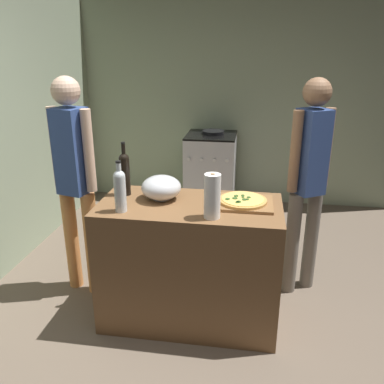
{
  "coord_description": "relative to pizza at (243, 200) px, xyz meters",
  "views": [
    {
      "loc": [
        0.27,
        -1.84,
        1.91
      ],
      "look_at": [
        -0.13,
        0.73,
        0.95
      ],
      "focal_mm": 37.45,
      "sensor_mm": 36.0,
      "label": 1
    }
  ],
  "objects": [
    {
      "name": "stove",
      "position": [
        -0.44,
        2.06,
        -0.46
      ],
      "size": [
        0.58,
        0.62,
        0.97
      ],
      "color": "#B7B7BC",
      "rests_on": "ground_plane"
    },
    {
      "name": "wine_bottle_green",
      "position": [
        -0.83,
        0.06,
        0.14
      ],
      "size": [
        0.07,
        0.07,
        0.38
      ],
      "color": "black",
      "rests_on": "counter"
    },
    {
      "name": "mixing_bowl",
      "position": [
        -0.56,
        0.01,
        0.05
      ],
      "size": [
        0.27,
        0.27,
        0.17
      ],
      "color": "#B2B2B7",
      "rests_on": "counter"
    },
    {
      "name": "kitchen_wall_left",
      "position": [
        -2.1,
        0.87,
        0.37
      ],
      "size": [
        0.1,
        3.68,
        2.6
      ],
      "primitive_type": "cube",
      "color": "#99A889",
      "rests_on": "ground_plane"
    },
    {
      "name": "wine_bottle_dark",
      "position": [
        -0.77,
        -0.24,
        0.12
      ],
      "size": [
        0.08,
        0.08,
        0.33
      ],
      "color": "silver",
      "rests_on": "counter"
    },
    {
      "name": "person_in_stripes",
      "position": [
        -1.27,
        0.19,
        0.06
      ],
      "size": [
        0.37,
        0.25,
        1.71
      ],
      "color": "#D88C4C",
      "rests_on": "ground_plane"
    },
    {
      "name": "ground_plane",
      "position": [
        -0.22,
        0.87,
        -0.94
      ],
      "size": [
        4.25,
        3.68,
        0.02
      ],
      "primitive_type": "cube",
      "color": "#6B5B4C"
    },
    {
      "name": "counter",
      "position": [
        -0.35,
        -0.05,
        -0.48
      ],
      "size": [
        1.24,
        0.61,
        0.9
      ],
      "primitive_type": "cube",
      "color": "brown",
      "rests_on": "ground_plane"
    },
    {
      "name": "person_in_red",
      "position": [
        0.48,
        0.46,
        0.04
      ],
      "size": [
        0.32,
        0.27,
        1.7
      ],
      "color": "slate",
      "rests_on": "ground_plane"
    },
    {
      "name": "cutting_board",
      "position": [
        0.0,
        0.0,
        -0.02
      ],
      "size": [
        0.4,
        0.32,
        0.02
      ],
      "primitive_type": "cube",
      "color": "olive",
      "rests_on": "counter"
    },
    {
      "name": "pizza",
      "position": [
        0.0,
        0.0,
        0.0
      ],
      "size": [
        0.32,
        0.32,
        0.03
      ],
      "color": "tan",
      "rests_on": "cutting_board"
    },
    {
      "name": "kitchen_wall_rear",
      "position": [
        -0.22,
        2.46,
        0.37
      ],
      "size": [
        4.25,
        0.1,
        2.6
      ],
      "primitive_type": "cube",
      "color": "#99A889",
      "rests_on": "ground_plane"
    },
    {
      "name": "paper_towel_roll",
      "position": [
        -0.18,
        -0.25,
        0.11
      ],
      "size": [
        0.1,
        0.1,
        0.28
      ],
      "color": "white",
      "rests_on": "counter"
    }
  ]
}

